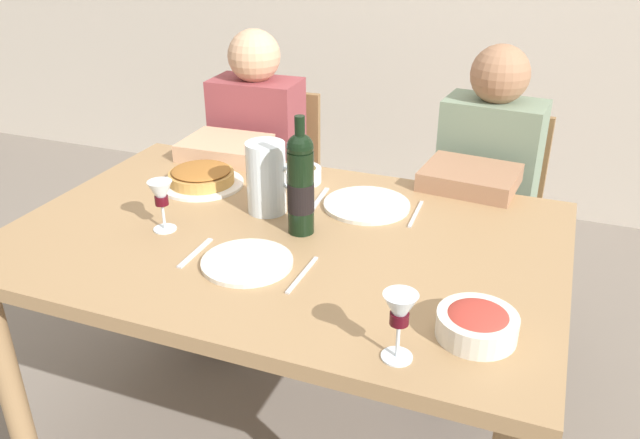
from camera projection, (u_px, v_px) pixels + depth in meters
The scene contains 19 objects.
ground_plane at pixel (289, 438), 2.09m from camera, with size 8.00×8.00×0.00m, color slate.
dining_table at pixel (284, 262), 1.79m from camera, with size 1.50×1.00×0.76m.
wine_bottle at pixel (301, 184), 1.70m from camera, with size 0.07×0.07×0.33m.
water_pitcher at pixel (267, 182), 1.84m from camera, with size 0.17×0.11×0.21m.
baked_tart at pixel (202, 177), 2.04m from camera, with size 0.27×0.27×0.06m.
salad_bowl at pixel (477, 323), 1.32m from camera, with size 0.17×0.17×0.07m.
olive_bowl at pixel (301, 173), 2.07m from camera, with size 0.13×0.13×0.06m.
wine_glass_left_diner at pixel (400, 313), 1.23m from camera, with size 0.07×0.07×0.15m.
wine_glass_right_diner at pixel (161, 196), 1.73m from camera, with size 0.07×0.07×0.14m.
dinner_plate_left_setting at pixel (367, 205), 1.90m from camera, with size 0.26×0.26×0.01m, color silver.
dinner_plate_right_setting at pixel (247, 262), 1.60m from camera, with size 0.23×0.23×0.01m, color silver.
fork_left_setting at pixel (320, 198), 1.95m from camera, with size 0.16×0.01×0.01m, color silver.
knife_left_setting at pixel (416, 214), 1.86m from camera, with size 0.18×0.01×0.01m, color silver.
knife_right_setting at pixel (302, 275), 1.55m from camera, with size 0.18×0.01×0.01m, color silver.
spoon_right_setting at pixel (195, 253), 1.65m from camera, with size 0.16×0.01×0.01m, color silver.
chair_left at pixel (272, 182), 2.75m from camera, with size 0.41×0.41×0.87m.
diner_left at pixel (247, 176), 2.50m from camera, with size 0.35×0.51×1.16m.
chair_right at pixel (488, 212), 2.49m from camera, with size 0.44×0.44×0.87m.
diner_right at pixel (477, 207), 2.24m from camera, with size 0.37×0.53×1.16m.
Camera 1 is at (0.66, -1.41, 1.57)m, focal length 35.81 mm.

